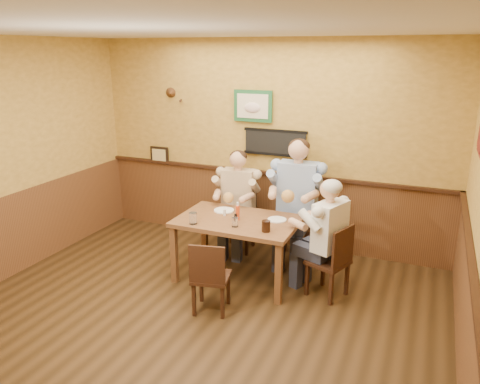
% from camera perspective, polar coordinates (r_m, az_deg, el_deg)
% --- Properties ---
extents(room, '(5.02, 5.03, 2.81)m').
position_cam_1_polar(room, '(4.19, -5.59, 3.72)').
color(room, black).
rests_on(room, ground).
extents(dining_table, '(1.40, 0.90, 0.75)m').
position_cam_1_polar(dining_table, '(5.49, -0.28, -4.22)').
color(dining_table, brown).
rests_on(dining_table, ground).
extents(chair_back_left, '(0.44, 0.44, 0.87)m').
position_cam_1_polar(chair_back_left, '(6.35, -0.17, -3.34)').
color(chair_back_left, '#381F11').
rests_on(chair_back_left, ground).
extents(chair_back_right, '(0.48, 0.48, 1.00)m').
position_cam_1_polar(chair_back_right, '(6.08, 6.90, -3.74)').
color(chair_back_right, '#381F11').
rests_on(chair_back_right, ground).
extents(chair_right_end, '(0.50, 0.50, 0.84)m').
position_cam_1_polar(chair_right_end, '(5.28, 10.68, -8.19)').
color(chair_right_end, '#381F11').
rests_on(chair_right_end, ground).
extents(chair_near_side, '(0.44, 0.44, 0.80)m').
position_cam_1_polar(chair_near_side, '(4.93, -3.53, -10.10)').
color(chair_near_side, '#381F11').
rests_on(chair_near_side, ground).
extents(diner_tan_shirt, '(0.63, 0.63, 1.25)m').
position_cam_1_polar(diner_tan_shirt, '(6.29, -0.17, -1.74)').
color(diner_tan_shirt, beige).
rests_on(diner_tan_shirt, ground).
extents(diner_blue_polo, '(0.69, 0.69, 1.43)m').
position_cam_1_polar(diner_blue_polo, '(6.01, 6.97, -1.82)').
color(diner_blue_polo, '#8CA6D2').
rests_on(diner_blue_polo, ground).
extents(diner_white_elder, '(0.72, 0.72, 1.20)m').
position_cam_1_polar(diner_white_elder, '(5.21, 10.79, -6.39)').
color(diner_white_elder, white).
rests_on(diner_white_elder, ground).
extents(water_glass_left, '(0.11, 0.11, 0.13)m').
position_cam_1_polar(water_glass_left, '(5.31, -5.74, -3.20)').
color(water_glass_left, white).
rests_on(water_glass_left, dining_table).
extents(water_glass_mid, '(0.09, 0.09, 0.11)m').
position_cam_1_polar(water_glass_mid, '(5.21, -0.61, -3.69)').
color(water_glass_mid, white).
rests_on(water_glass_mid, dining_table).
extents(cola_tumbler, '(0.11, 0.11, 0.12)m').
position_cam_1_polar(cola_tumbler, '(5.08, 3.19, -4.18)').
color(cola_tumbler, black).
rests_on(cola_tumbler, dining_table).
extents(hot_sauce_bottle, '(0.05, 0.05, 0.19)m').
position_cam_1_polar(hot_sauce_bottle, '(5.40, -0.29, -2.44)').
color(hot_sauce_bottle, '#C83F15').
rests_on(hot_sauce_bottle, dining_table).
extents(salt_shaker, '(0.04, 0.04, 0.08)m').
position_cam_1_polar(salt_shaker, '(5.55, -1.88, -2.51)').
color(salt_shaker, silver).
rests_on(salt_shaker, dining_table).
extents(pepper_shaker, '(0.04, 0.04, 0.08)m').
position_cam_1_polar(pepper_shaker, '(5.40, -0.54, -3.09)').
color(pepper_shaker, black).
rests_on(pepper_shaker, dining_table).
extents(plate_far_left, '(0.25, 0.25, 0.02)m').
position_cam_1_polar(plate_far_left, '(5.72, -1.96, -2.25)').
color(plate_far_left, white).
rests_on(plate_far_left, dining_table).
extents(plate_far_right, '(0.27, 0.27, 0.01)m').
position_cam_1_polar(plate_far_right, '(5.43, 4.54, -3.37)').
color(plate_far_right, white).
rests_on(plate_far_right, dining_table).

